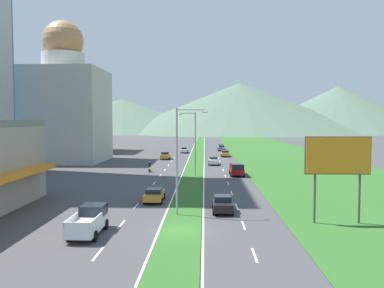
{
  "coord_description": "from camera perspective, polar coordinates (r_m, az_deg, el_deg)",
  "views": [
    {
      "loc": [
        1.85,
        -30.89,
        8.75
      ],
      "look_at": [
        -0.19,
        33.97,
        4.82
      ],
      "focal_mm": 37.48,
      "sensor_mm": 36.0,
      "label": 1
    }
  ],
  "objects": [
    {
      "name": "billboard_roadside",
      "position": [
        35.49,
        20.06,
        -2.03
      ],
      "size": [
        5.49,
        0.28,
        7.37
      ],
      "color": "#4C4C51",
      "rests_on": "ground_plane"
    },
    {
      "name": "lane_dash_left_7",
      "position": [
        63.09,
        -4.55,
        -4.51
      ],
      "size": [
        0.16,
        2.8,
        0.01
      ],
      "primitive_type": "cube",
      "color": "silver",
      "rests_on": "ground_plane"
    },
    {
      "name": "lane_dash_right_10",
      "position": [
        84.55,
        4.0,
        -2.48
      ],
      "size": [
        0.16,
        2.8,
        0.01
      ],
      "primitive_type": "cube",
      "color": "silver",
      "rests_on": "ground_plane"
    },
    {
      "name": "lane_dash_left_2",
      "position": [
        27.86,
        -13.2,
        -14.92
      ],
      "size": [
        0.16,
        2.8,
        0.01
      ],
      "primitive_type": "cube",
      "color": "silver",
      "rests_on": "ground_plane"
    },
    {
      "name": "lane_dash_left_8",
      "position": [
        70.3,
        -3.89,
        -3.69
      ],
      "size": [
        0.16,
        2.8,
        0.01
      ],
      "primitive_type": "cube",
      "color": "silver",
      "rests_on": "ground_plane"
    },
    {
      "name": "domed_building",
      "position": [
        88.63,
        -17.72,
        5.15
      ],
      "size": [
        16.51,
        16.51,
        29.32
      ],
      "color": "#B7B2A8",
      "rests_on": "ground_plane"
    },
    {
      "name": "hill_far_left",
      "position": [
        295.66,
        -9.89,
        4.05
      ],
      "size": [
        140.4,
        140.4,
        24.12
      ],
      "primitive_type": "cone",
      "color": "#516B56",
      "rests_on": "ground_plane"
    },
    {
      "name": "pickup_truck_1",
      "position": [
        32.28,
        -14.41,
        -10.57
      ],
      "size": [
        2.18,
        5.4,
        2.0
      ],
      "rotation": [
        0.0,
        0.0,
        1.57
      ],
      "color": "silver",
      "rests_on": "ground_plane"
    },
    {
      "name": "ground_plane",
      "position": [
        32.16,
        -1.6,
        -12.33
      ],
      "size": [
        600.0,
        600.0,
        0.0
      ],
      "primitive_type": "plane",
      "color": "#424244"
    },
    {
      "name": "lane_dash_right_9",
      "position": [
        77.28,
        4.21,
        -3.04
      ],
      "size": [
        0.16,
        2.8,
        0.01
      ],
      "primitive_type": "cube",
      "color": "silver",
      "rests_on": "ground_plane"
    },
    {
      "name": "car_6",
      "position": [
        43.39,
        -5.38,
        -7.19
      ],
      "size": [
        2.0,
        4.45,
        1.44
      ],
      "rotation": [
        0.0,
        0.0,
        1.57
      ],
      "color": "#C6842D",
      "rests_on": "ground_plane"
    },
    {
      "name": "car_0",
      "position": [
        89.2,
        -3.83,
        -1.64
      ],
      "size": [
        2.03,
        4.68,
        1.63
      ],
      "rotation": [
        0.0,
        0.0,
        1.57
      ],
      "color": "#C6842D",
      "rests_on": "ground_plane"
    },
    {
      "name": "car_4",
      "position": [
        95.72,
        4.74,
        -1.34
      ],
      "size": [
        2.0,
        4.75,
        1.47
      ],
      "rotation": [
        0.0,
        0.0,
        -1.57
      ],
      "color": "#C6842D",
      "rests_on": "ground_plane"
    },
    {
      "name": "lane_dash_left_5",
      "position": [
        48.76,
        -6.47,
        -6.89
      ],
      "size": [
        0.16,
        2.8,
        0.01
      ],
      "primitive_type": "cube",
      "color": "silver",
      "rests_on": "ground_plane"
    },
    {
      "name": "lane_dash_left_3",
      "position": [
        34.68,
        -10.01,
        -11.19
      ],
      "size": [
        0.16,
        2.8,
        0.01
      ],
      "primitive_type": "cube",
      "color": "silver",
      "rests_on": "ground_plane"
    },
    {
      "name": "car_5",
      "position": [
        106.13,
        -1.08,
        -0.85
      ],
      "size": [
        1.86,
        4.74,
        1.49
      ],
      "rotation": [
        0.0,
        0.0,
        1.57
      ],
      "color": "silver",
      "rests_on": "ground_plane"
    },
    {
      "name": "edge_line_median_right",
      "position": [
        91.31,
        1.74,
        -2.03
      ],
      "size": [
        0.16,
        240.0,
        0.01
      ],
      "primitive_type": "cube",
      "color": "silver",
      "rests_on": "ground_plane"
    },
    {
      "name": "street_lamp_near",
      "position": [
        36.44,
        -1.7,
        -1.47
      ],
      "size": [
        2.93,
        0.44,
        9.82
      ],
      "color": "#99999E",
      "rests_on": "ground_plane"
    },
    {
      "name": "grass_verge_right",
      "position": [
        93.21,
        13.41,
        -2.0
      ],
      "size": [
        24.0,
        240.0,
        0.06
      ],
      "primitive_type": "cube",
      "color": "#2D6023",
      "rests_on": "ground_plane"
    },
    {
      "name": "lane_dash_right_3",
      "position": [
        34.13,
        7.35,
        -11.41
      ],
      "size": [
        0.16,
        2.8,
        0.01
      ],
      "primitive_type": "cube",
      "color": "silver",
      "rests_on": "ground_plane"
    },
    {
      "name": "lane_dash_right_8",
      "position": [
        70.03,
        4.46,
        -3.72
      ],
      "size": [
        0.16,
        2.8,
        0.01
      ],
      "primitive_type": "cube",
      "color": "silver",
      "rests_on": "ground_plane"
    },
    {
      "name": "car_1",
      "position": [
        78.13,
        3.07,
        -2.38
      ],
      "size": [
        1.98,
        4.35,
        1.55
      ],
      "rotation": [
        0.0,
        0.0,
        -1.57
      ],
      "color": "silver",
      "rests_on": "ground_plane"
    },
    {
      "name": "pickup_truck_0",
      "position": [
        63.08,
        6.4,
        -3.63
      ],
      "size": [
        2.18,
        5.4,
        2.0
      ],
      "rotation": [
        0.0,
        0.0,
        -1.57
      ],
      "color": "maroon",
      "rests_on": "ground_plane"
    },
    {
      "name": "lane_dash_left_6",
      "position": [
        55.9,
        -5.38,
        -5.55
      ],
      "size": [
        0.16,
        2.8,
        0.01
      ],
      "primitive_type": "cube",
      "color": "silver",
      "rests_on": "ground_plane"
    },
    {
      "name": "grass_median",
      "position": [
        91.33,
        0.64,
        -2.01
      ],
      "size": [
        3.2,
        240.0,
        0.06
      ],
      "primitive_type": "cube",
      "color": "#2D6023",
      "rests_on": "ground_plane"
    },
    {
      "name": "motorcycle_rider",
      "position": [
        67.65,
        -6.06,
        -3.35
      ],
      "size": [
        0.36,
        2.0,
        1.8
      ],
      "rotation": [
        0.0,
        0.0,
        1.57
      ],
      "color": "black",
      "rests_on": "ground_plane"
    },
    {
      "name": "lane_dash_right_11",
      "position": [
        91.82,
        3.83,
        -2.01
      ],
      "size": [
        0.16,
        2.8,
        0.01
      ],
      "primitive_type": "cube",
      "color": "silver",
      "rests_on": "ground_plane"
    },
    {
      "name": "lane_dash_left_9",
      "position": [
        77.53,
        -3.35,
        -3.02
      ],
      "size": [
        0.16,
        2.8,
        0.01
      ],
      "primitive_type": "cube",
      "color": "silver",
      "rests_on": "ground_plane"
    },
    {
      "name": "hill_far_center",
      "position": [
        286.65,
        6.83,
        5.17
      ],
      "size": [
        176.49,
        176.49,
        34.81
      ],
      "primitive_type": "cone",
      "color": "#516B56",
      "rests_on": "ground_plane"
    },
    {
      "name": "car_2",
      "position": [
        38.46,
        4.39,
        -8.49
      ],
      "size": [
        1.97,
        4.04,
        1.56
      ],
      "rotation": [
        0.0,
        0.0,
        -1.57
      ],
      "color": "black",
      "rests_on": "ground_plane"
    },
    {
      "name": "midrise_colored",
      "position": [
        115.96,
        -16.65,
        3.46
      ],
      "size": [
        17.73,
        17.73,
        18.08
      ],
      "primitive_type": "cube",
      "color": "orange",
      "rests_on": "ground_plane"
    },
    {
      "name": "lane_dash_left_4",
      "position": [
        41.67,
        -7.93,
        -8.68
      ],
      "size": [
        0.16,
        2.8,
        0.01
      ],
      "primitive_type": "cube",
      "color": "silver",
      "rests_on": "ground_plane"
    },
    {
      "name": "lane_dash_left_10",
      "position": [
        84.77,
        -2.91,
        -2.46
      ],
      "size": [
        0.16,
        2.8,
        0.01
      ],
      "primitive_type": "cube",
      "color": "silver",
      "rests_on": "ground_plane"
    },
    {
      "name": "car_7",
      "position": [
        119.16,
        4.14,
        -0.4
      ],
      "size": [
        2.0,
        4.28,
        1.45
      ],
      "rotation": [
        0.0,
        0.0,
        -1.57
      ],
      "color": "silver",
      "rests_on": "ground_plane"
    },
    {
      "name": "lane_dash_left_11",
      "position": [
        92.03,
        -2.54,
        -1.99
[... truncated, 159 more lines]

